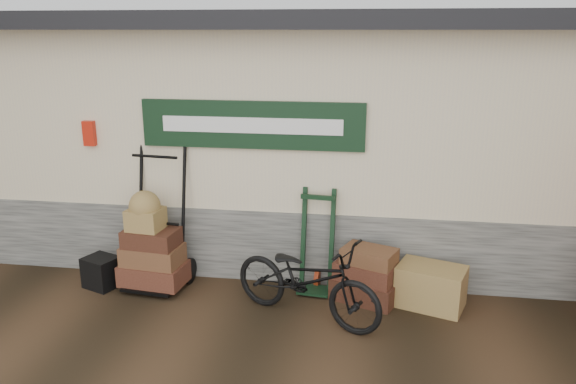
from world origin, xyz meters
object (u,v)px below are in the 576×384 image
(wicker_hamper, at_px, (431,286))
(green_barrow, at_px, (317,241))
(bicycle, at_px, (307,275))
(porter_trolley, at_px, (158,212))
(suitcase_stack, at_px, (366,274))
(black_trunk, at_px, (102,272))

(wicker_hamper, bearing_deg, green_barrow, 170.24)
(bicycle, bearing_deg, porter_trolley, 95.09)
(suitcase_stack, distance_m, wicker_hamper, 0.73)
(suitcase_stack, relative_size, wicker_hamper, 1.00)
(porter_trolley, height_order, wicker_hamper, porter_trolley)
(black_trunk, bearing_deg, bicycle, -9.01)
(black_trunk, bearing_deg, wicker_hamper, 1.34)
(wicker_hamper, xyz_separation_m, black_trunk, (-3.88, -0.09, -0.05))
(suitcase_stack, xyz_separation_m, black_trunk, (-3.16, -0.14, -0.13))
(green_barrow, relative_size, bicycle, 0.70)
(green_barrow, xyz_separation_m, bicycle, (-0.03, -0.72, -0.10))
(green_barrow, relative_size, black_trunk, 3.27)
(porter_trolley, relative_size, black_trunk, 4.82)
(porter_trolley, bearing_deg, green_barrow, 8.83)
(porter_trolley, relative_size, suitcase_stack, 2.50)
(bicycle, bearing_deg, green_barrow, 21.26)
(wicker_hamper, distance_m, bicycle, 1.46)
(bicycle, bearing_deg, suitcase_stack, -24.91)
(suitcase_stack, bearing_deg, green_barrow, 163.07)
(porter_trolley, distance_m, suitcase_stack, 2.55)
(suitcase_stack, relative_size, black_trunk, 1.93)
(green_barrow, height_order, suitcase_stack, green_barrow)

